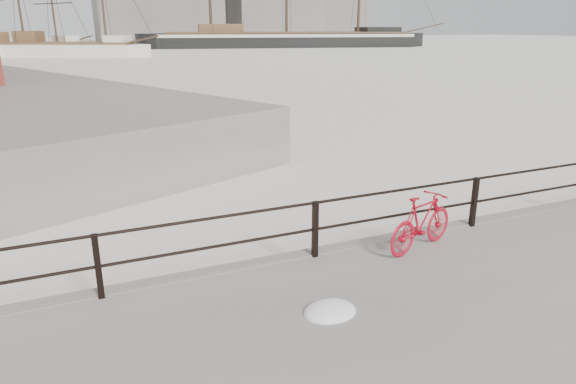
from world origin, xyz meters
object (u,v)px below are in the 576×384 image
object	(u,v)px
barque_black	(287,47)
schooner_left	(28,56)
schooner_mid	(68,57)
bicycle	(422,222)

from	to	relation	value
barque_black	schooner_left	bearing A→B (deg)	-151.79
barque_black	schooner_mid	size ratio (longest dim) A/B	2.62
bicycle	schooner_left	distance (m)	80.25
schooner_mid	schooner_left	bearing A→B (deg)	158.32
bicycle	barque_black	xyz separation A→B (m)	(38.31, 92.87, -0.86)
bicycle	schooner_mid	world-z (taller)	schooner_mid
schooner_left	schooner_mid	bearing A→B (deg)	-77.69
bicycle	schooner_mid	size ratio (longest dim) A/B	0.07
bicycle	barque_black	size ratio (longest dim) A/B	0.03
bicycle	schooner_left	world-z (taller)	schooner_left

